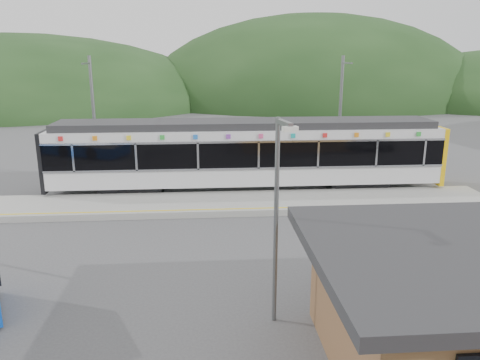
{
  "coord_description": "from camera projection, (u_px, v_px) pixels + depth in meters",
  "views": [
    {
      "loc": [
        -0.84,
        -18.04,
        7.06
      ],
      "look_at": [
        0.6,
        1.0,
        1.92
      ],
      "focal_mm": 35.0,
      "sensor_mm": 36.0,
      "label": 1
    }
  ],
  "objects": [
    {
      "name": "yellow_line",
      "position": [
        225.0,
        209.0,
        21.11
      ],
      "size": [
        26.0,
        0.1,
        0.01
      ],
      "primitive_type": "cube",
      "color": "yellow",
      "rests_on": "platform"
    },
    {
      "name": "lamp_post",
      "position": [
        277.0,
        206.0,
        11.87
      ],
      "size": [
        0.38,
        1.02,
        5.58
      ],
      "rotation": [
        0.0,
        0.0,
        0.18
      ],
      "color": "slate",
      "rests_on": "ground"
    },
    {
      "name": "catenary_mast_west",
      "position": [
        94.0,
        118.0,
        26.05
      ],
      "size": [
        0.18,
        1.8,
        7.0
      ],
      "color": "slate",
      "rests_on": "ground"
    },
    {
      "name": "train",
      "position": [
        246.0,
        152.0,
        24.6
      ],
      "size": [
        20.44,
        3.01,
        3.74
      ],
      "color": "black",
      "rests_on": "ground"
    },
    {
      "name": "hills",
      "position": [
        339.0,
        192.0,
        24.81
      ],
      "size": [
        146.0,
        149.0,
        26.0
      ],
      "color": "#1E3D19",
      "rests_on": "ground"
    },
    {
      "name": "catenary_mast_east",
      "position": [
        340.0,
        115.0,
        27.07
      ],
      "size": [
        0.18,
        1.8,
        7.0
      ],
      "color": "slate",
      "rests_on": "ground"
    },
    {
      "name": "ground",
      "position": [
        227.0,
        231.0,
        19.26
      ],
      "size": [
        120.0,
        120.0,
        0.0
      ],
      "primitive_type": "plane",
      "color": "#4C4C4F",
      "rests_on": "ground"
    },
    {
      "name": "platform",
      "position": [
        224.0,
        203.0,
        22.4
      ],
      "size": [
        26.0,
        3.2,
        0.3
      ],
      "primitive_type": "cube",
      "color": "#9E9E99",
      "rests_on": "ground"
    }
  ]
}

